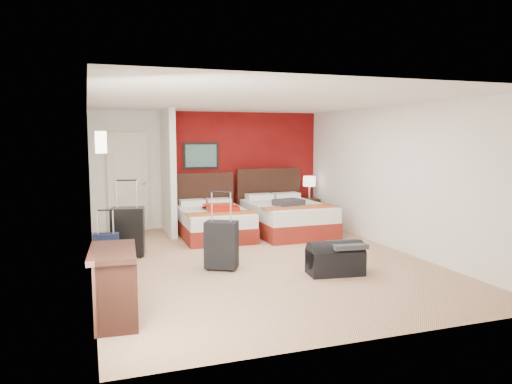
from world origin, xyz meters
name	(u,v)px	position (x,y,z in m)	size (l,w,h in m)	color
ground	(259,260)	(0.00, 0.00, 0.00)	(6.50, 6.50, 0.00)	#D7AB84
room_walls	(156,177)	(-1.40, 1.42, 1.26)	(5.02, 6.52, 2.50)	white
red_accent_panel	(242,168)	(0.75, 3.23, 1.25)	(3.50, 0.04, 2.50)	maroon
partition_wall	(168,172)	(-1.00, 2.61, 1.25)	(0.12, 1.20, 2.50)	silver
entry_door	(128,182)	(-1.75, 3.20, 1.02)	(0.82, 0.06, 2.05)	silver
bed_left	(214,223)	(-0.23, 1.96, 0.27)	(1.27, 1.81, 0.54)	silver
bed_right	(287,218)	(1.28, 1.87, 0.30)	(1.42, 2.03, 0.61)	silver
red_suitcase_open	(220,208)	(-0.13, 1.86, 0.60)	(0.59, 0.81, 0.10)	#9D1B0D
jacket_bundle	(288,203)	(1.18, 1.57, 0.67)	(0.52, 0.42, 0.13)	#343338
nightstand	(309,211)	(2.22, 2.82, 0.28)	(0.40, 0.40, 0.56)	black
table_lamp	(309,187)	(2.22, 2.82, 0.81)	(0.28, 0.28, 0.51)	silver
suitcase_black	(128,233)	(-1.94, 0.91, 0.39)	(0.52, 0.33, 0.78)	black
suitcase_charcoal	(222,247)	(-0.70, -0.34, 0.35)	(0.47, 0.29, 0.69)	black
suitcase_navy	(107,253)	(-2.31, 0.24, 0.25)	(0.36, 0.22, 0.50)	black
duffel_bag	(335,261)	(0.77, -1.11, 0.20)	(0.78, 0.41, 0.39)	black
jacket_draped	(347,245)	(0.92, -1.16, 0.43)	(0.50, 0.42, 0.07)	#3B3B40
desk	(113,285)	(-2.31, -1.93, 0.39)	(0.47, 0.94, 0.79)	black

